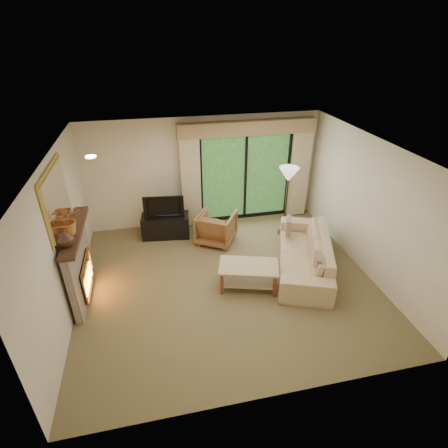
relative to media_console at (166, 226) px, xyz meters
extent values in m
plane|color=brown|center=(1.02, -1.95, -0.27)|extent=(5.50, 5.50, 0.00)
plane|color=white|center=(1.02, -1.95, 2.33)|extent=(5.50, 5.50, 0.00)
plane|color=beige|center=(1.02, 0.55, 1.03)|extent=(5.00, 0.00, 5.00)
plane|color=beige|center=(1.02, -4.45, 1.03)|extent=(5.00, 0.00, 5.00)
plane|color=beige|center=(-1.73, -1.95, 1.03)|extent=(0.00, 5.00, 5.00)
plane|color=beige|center=(3.77, -1.95, 1.03)|extent=(0.00, 5.00, 5.00)
cube|color=#C8B48F|center=(0.67, 0.39, 0.93)|extent=(0.45, 0.18, 2.35)
cube|color=#C8B48F|center=(3.37, 0.39, 0.93)|extent=(0.45, 0.18, 2.35)
cube|color=tan|center=(2.02, 0.41, 2.05)|extent=(3.20, 0.24, 0.32)
cube|color=black|center=(0.00, 0.00, 0.00)|extent=(1.12, 0.61, 0.54)
imported|color=black|center=(0.00, 0.00, 0.53)|extent=(0.91, 0.23, 0.52)
imported|color=brown|center=(1.10, -0.49, 0.10)|extent=(1.08, 1.09, 0.73)
imported|color=tan|center=(2.63, -1.84, 0.09)|extent=(1.76, 2.62, 0.71)
cube|color=#52332C|center=(2.55, -2.54, 0.32)|extent=(0.22, 0.37, 0.36)
cube|color=#52332C|center=(2.55, -1.14, 0.32)|extent=(0.22, 0.37, 0.36)
imported|color=#3C2518|center=(-1.59, -2.25, 1.24)|extent=(0.32, 0.32, 0.28)
imported|color=#C66F2E|center=(-1.59, -1.89, 1.36)|extent=(0.54, 0.49, 0.52)
camera|label=1|loc=(-0.18, -7.16, 4.03)|focal=28.00mm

